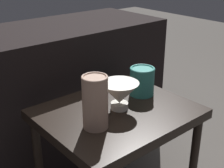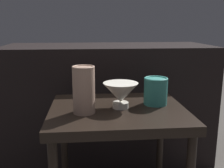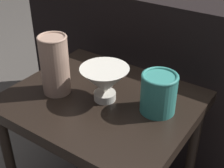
# 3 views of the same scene
# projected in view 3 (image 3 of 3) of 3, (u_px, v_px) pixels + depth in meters

# --- Properties ---
(table) EXTENTS (0.59, 0.49, 0.51)m
(table) POSITION_uv_depth(u_px,v_px,m) (102.00, 114.00, 1.03)
(table) COLOR black
(table) RESTS_ON ground_plane
(couch_backdrop) EXTENTS (1.28, 0.50, 0.74)m
(couch_backdrop) POSITION_uv_depth(u_px,v_px,m) (172.00, 67.00, 1.47)
(couch_backdrop) COLOR black
(couch_backdrop) RESTS_ON ground_plane
(bowl) EXTENTS (0.15, 0.15, 0.11)m
(bowl) POSITION_uv_depth(u_px,v_px,m) (104.00, 82.00, 0.96)
(bowl) COLOR silver
(bowl) RESTS_ON table
(vase_textured_left) EXTENTS (0.09, 0.09, 0.20)m
(vase_textured_left) POSITION_uv_depth(u_px,v_px,m) (55.00, 64.00, 0.98)
(vase_textured_left) COLOR tan
(vase_textured_left) RESTS_ON table
(vase_colorful_right) EXTENTS (0.11, 0.11, 0.12)m
(vase_colorful_right) POSITION_uv_depth(u_px,v_px,m) (159.00, 92.00, 0.91)
(vase_colorful_right) COLOR teal
(vase_colorful_right) RESTS_ON table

